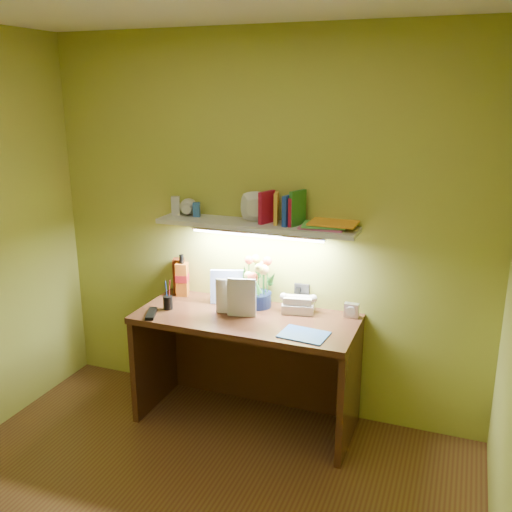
{
  "coord_description": "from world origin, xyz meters",
  "views": [
    {
      "loc": [
        1.24,
        -1.9,
        2.11
      ],
      "look_at": [
        0.01,
        1.35,
        1.1
      ],
      "focal_mm": 40.0,
      "sensor_mm": 36.0,
      "label": 1
    }
  ],
  "objects_px": {
    "desk": "(246,370)",
    "desk_clock": "(352,310)",
    "flower_bouquet": "(257,283)",
    "telephone": "(298,303)",
    "whisky_bottle": "(182,275)"
  },
  "relations": [
    {
      "from": "flower_bouquet",
      "to": "telephone",
      "type": "height_order",
      "value": "flower_bouquet"
    },
    {
      "from": "desk",
      "to": "whisky_bottle",
      "type": "height_order",
      "value": "whisky_bottle"
    },
    {
      "from": "telephone",
      "to": "whisky_bottle",
      "type": "relative_size",
      "value": 0.68
    },
    {
      "from": "telephone",
      "to": "desk_clock",
      "type": "height_order",
      "value": "telephone"
    },
    {
      "from": "flower_bouquet",
      "to": "desk_clock",
      "type": "relative_size",
      "value": 3.63
    },
    {
      "from": "flower_bouquet",
      "to": "whisky_bottle",
      "type": "bearing_deg",
      "value": 178.53
    },
    {
      "from": "desk",
      "to": "desk_clock",
      "type": "xyz_separation_m",
      "value": [
        0.62,
        0.22,
        0.42
      ]
    },
    {
      "from": "desk_clock",
      "to": "whisky_bottle",
      "type": "xyz_separation_m",
      "value": [
        -1.18,
        -0.02,
        0.1
      ]
    },
    {
      "from": "desk",
      "to": "telephone",
      "type": "xyz_separation_m",
      "value": [
        0.29,
        0.19,
        0.44
      ]
    },
    {
      "from": "flower_bouquet",
      "to": "telephone",
      "type": "bearing_deg",
      "value": 0.59
    },
    {
      "from": "desk_clock",
      "to": "desk",
      "type": "bearing_deg",
      "value": -159.62
    },
    {
      "from": "telephone",
      "to": "whisky_bottle",
      "type": "xyz_separation_m",
      "value": [
        -0.84,
        0.01,
        0.09
      ]
    },
    {
      "from": "desk_clock",
      "to": "whisky_bottle",
      "type": "distance_m",
      "value": 1.18
    },
    {
      "from": "flower_bouquet",
      "to": "telephone",
      "type": "relative_size",
      "value": 1.64
    },
    {
      "from": "flower_bouquet",
      "to": "whisky_bottle",
      "type": "xyz_separation_m",
      "value": [
        -0.56,
        0.01,
        -0.02
      ]
    }
  ]
}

